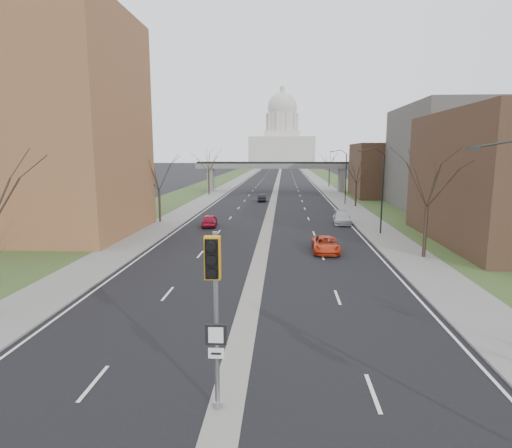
# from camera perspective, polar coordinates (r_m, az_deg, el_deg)

# --- Properties ---
(ground) EXTENTS (700.00, 700.00, 0.00)m
(ground) POSITION_cam_1_polar(r_m,az_deg,el_deg) (14.65, -4.51, -24.98)
(ground) COLOR black
(ground) RESTS_ON ground
(road_surface) EXTENTS (20.00, 600.00, 0.01)m
(road_surface) POSITION_cam_1_polar(r_m,az_deg,el_deg) (162.17, 3.10, 6.52)
(road_surface) COLOR black
(road_surface) RESTS_ON ground
(median_strip) EXTENTS (1.20, 600.00, 0.02)m
(median_strip) POSITION_cam_1_polar(r_m,az_deg,el_deg) (162.17, 3.10, 6.52)
(median_strip) COLOR gray
(median_strip) RESTS_ON ground
(sidewalk_right) EXTENTS (4.00, 600.00, 0.12)m
(sidewalk_right) POSITION_cam_1_polar(r_m,az_deg,el_deg) (162.48, 7.36, 6.48)
(sidewalk_right) COLOR gray
(sidewalk_right) RESTS_ON ground
(sidewalk_left) EXTENTS (4.00, 600.00, 0.12)m
(sidewalk_left) POSITION_cam_1_polar(r_m,az_deg,el_deg) (162.74, -1.16, 6.56)
(sidewalk_left) COLOR gray
(sidewalk_left) RESTS_ON ground
(grass_verge_right) EXTENTS (8.00, 600.00, 0.10)m
(grass_verge_right) POSITION_cam_1_polar(r_m,az_deg,el_deg) (162.96, 9.48, 6.43)
(grass_verge_right) COLOR #334720
(grass_verge_right) RESTS_ON ground
(grass_verge_left) EXTENTS (8.00, 600.00, 0.10)m
(grass_verge_left) POSITION_cam_1_polar(r_m,az_deg,el_deg) (163.36, -3.27, 6.55)
(grass_verge_left) COLOR #334720
(grass_verge_left) RESTS_ON ground
(apartment_building) EXTENTS (25.00, 16.00, 22.00)m
(apartment_building) POSITION_cam_1_polar(r_m,az_deg,el_deg) (50.41, -30.43, 11.28)
(apartment_building) COLOR brown
(apartment_building) RESTS_ON ground
(commercial_block_mid) EXTENTS (18.00, 22.00, 15.00)m
(commercial_block_mid) POSITION_cam_1_polar(r_m,az_deg,el_deg) (69.10, 26.25, 7.85)
(commercial_block_mid) COLOR #56534E
(commercial_block_mid) RESTS_ON ground
(commercial_block_far) EXTENTS (14.00, 14.00, 10.00)m
(commercial_block_far) POSITION_cam_1_polar(r_m,az_deg,el_deg) (84.46, 17.67, 6.79)
(commercial_block_far) COLOR #4A3622
(commercial_block_far) RESTS_ON ground
(pedestrian_bridge) EXTENTS (34.00, 3.00, 6.45)m
(pedestrian_bridge) POSITION_cam_1_polar(r_m,az_deg,el_deg) (92.03, 2.61, 7.31)
(pedestrian_bridge) COLOR slate
(pedestrian_bridge) RESTS_ON ground
(capitol) EXTENTS (48.00, 42.00, 55.75)m
(capitol) POSITION_cam_1_polar(r_m,az_deg,el_deg) (332.11, 3.48, 11.22)
(capitol) COLOR beige
(capitol) RESTS_ON ground
(streetlight_near) EXTENTS (2.61, 0.20, 8.70)m
(streetlight_near) POSITION_cam_1_polar(r_m,az_deg,el_deg) (20.20, 30.80, 4.37)
(streetlight_near) COLOR black
(streetlight_near) RESTS_ON sidewalk_right
(streetlight_mid) EXTENTS (2.61, 0.20, 8.70)m
(streetlight_mid) POSITION_cam_1_polar(r_m,az_deg,el_deg) (44.91, 15.63, 7.42)
(streetlight_mid) COLOR black
(streetlight_mid) RESTS_ON sidewalk_right
(streetlight_far) EXTENTS (2.61, 0.20, 8.70)m
(streetlight_far) POSITION_cam_1_polar(r_m,az_deg,el_deg) (70.56, 11.30, 8.20)
(streetlight_far) COLOR black
(streetlight_far) RESTS_ON sidewalk_right
(tree_left_b) EXTENTS (6.75, 6.75, 8.81)m
(tree_left_b) POSITION_cam_1_polar(r_m,az_deg,el_deg) (52.14, -12.89, 6.97)
(tree_left_b) COLOR #382B21
(tree_left_b) RESTS_ON sidewalk_left
(tree_left_c) EXTENTS (7.65, 7.65, 9.99)m
(tree_left_c) POSITION_cam_1_polar(r_m,az_deg,el_deg) (85.26, -6.36, 8.57)
(tree_left_c) COLOR #382B21
(tree_left_c) RESTS_ON sidewalk_left
(tree_right_a) EXTENTS (7.20, 7.20, 9.40)m
(tree_right_a) POSITION_cam_1_polar(r_m,az_deg,el_deg) (35.78, 22.06, 6.14)
(tree_right_a) COLOR #382B21
(tree_right_a) RESTS_ON sidewalk_right
(tree_right_b) EXTENTS (6.30, 6.30, 8.22)m
(tree_right_b) POSITION_cam_1_polar(r_m,az_deg,el_deg) (67.92, 13.30, 7.13)
(tree_right_b) COLOR #382B21
(tree_right_b) RESTS_ON sidewalk_right
(tree_right_c) EXTENTS (7.65, 7.65, 9.99)m
(tree_right_c) POSITION_cam_1_polar(r_m,az_deg,el_deg) (107.54, 9.80, 8.66)
(tree_right_c) COLOR #382B21
(tree_right_c) RESTS_ON sidewalk_right
(signal_pole_median) EXTENTS (0.68, 0.96, 5.89)m
(signal_pole_median) POSITION_cam_1_polar(r_m,az_deg,el_deg) (13.27, -5.59, -8.91)
(signal_pole_median) COLOR gray
(signal_pole_median) RESTS_ON ground
(car_left_near) EXTENTS (2.06, 4.28, 1.41)m
(car_left_near) POSITION_cam_1_polar(r_m,az_deg,el_deg) (48.95, -6.23, 0.50)
(car_left_near) COLOR maroon
(car_left_near) RESTS_ON ground
(car_left_far) EXTENTS (1.72, 3.90, 1.24)m
(car_left_far) POSITION_cam_1_polar(r_m,az_deg,el_deg) (73.89, 0.74, 3.51)
(car_left_far) COLOR black
(car_left_far) RESTS_ON ground
(car_right_near) EXTENTS (2.23, 4.73, 1.31)m
(car_right_near) POSITION_cam_1_polar(r_m,az_deg,el_deg) (36.50, 9.28, -2.73)
(car_right_near) COLOR red
(car_right_near) RESTS_ON ground
(car_right_mid) EXTENTS (2.26, 4.98, 1.41)m
(car_right_mid) POSITION_cam_1_polar(r_m,az_deg,el_deg) (51.45, 11.39, 0.81)
(car_right_mid) COLOR #BABAC2
(car_right_mid) RESTS_ON ground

